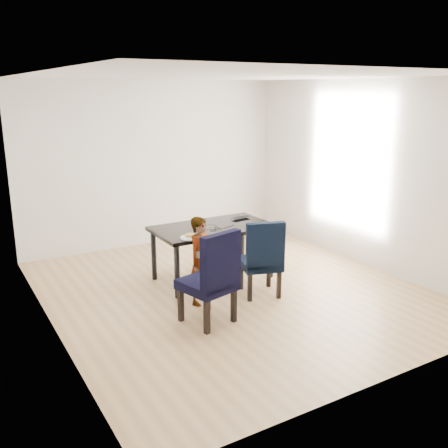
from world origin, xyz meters
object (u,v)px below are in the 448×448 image
chair_left (207,276)px  child (201,261)px  chair_right (260,257)px  plate (190,238)px  dining_table (213,252)px  laptop (239,217)px

chair_left → child: bearing=54.9°
chair_right → plate: size_ratio=4.07×
dining_table → chair_right: 0.83m
chair_right → laptop: 1.05m
dining_table → plate: plate is taller
dining_table → laptop: laptop is taller
dining_table → plate: bearing=-146.3°
chair_right → plate: chair_right is taller
chair_left → child: child is taller
chair_right → child: (-0.77, 0.13, 0.05)m
child → laptop: 1.38m
dining_table → child: bearing=-129.0°
chair_left → laptop: chair_left is taller
chair_left → chair_right: bearing=6.3°
dining_table → laptop: size_ratio=5.42×
plate → chair_left: bearing=-103.6°
chair_left → plate: chair_left is taller
plate → dining_table: bearing=33.7°
dining_table → chair_left: size_ratio=1.48×
child → plate: (0.00, 0.30, 0.21)m
chair_right → chair_left: bearing=-142.6°
dining_table → plate: (-0.52, -0.35, 0.38)m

